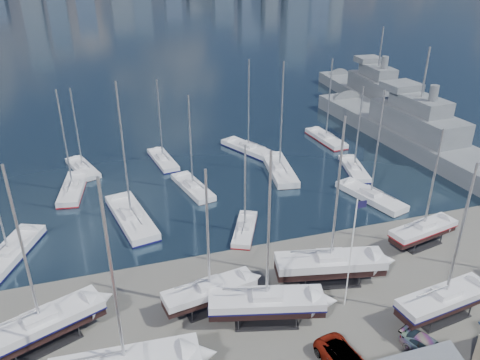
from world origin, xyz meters
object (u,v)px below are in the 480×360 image
object	(u,v)px
naval_ship_west	(374,98)
naval_ship_east	(414,137)
sailboat_cradle_0	(41,325)
flagpole	(352,247)

from	to	relation	value
naval_ship_west	naval_ship_east	bearing A→B (deg)	167.34
sailboat_cradle_0	naval_ship_east	size ratio (longest dim) A/B	0.32
flagpole	naval_ship_west	bearing A→B (deg)	55.96
naval_ship_east	naval_ship_west	distance (m)	24.50
naval_ship_west	flagpole	size ratio (longest dim) A/B	4.04
naval_ship_east	flagpole	bearing A→B (deg)	132.91
naval_ship_east	flagpole	distance (m)	45.17
naval_ship_east	naval_ship_west	bearing A→B (deg)	-19.87
flagpole	naval_ship_east	bearing A→B (deg)	46.43
naval_ship_west	flagpole	bearing A→B (deg)	149.66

